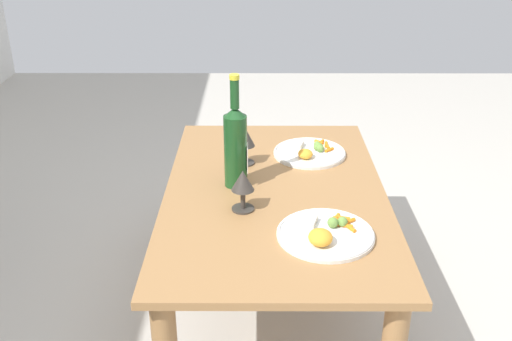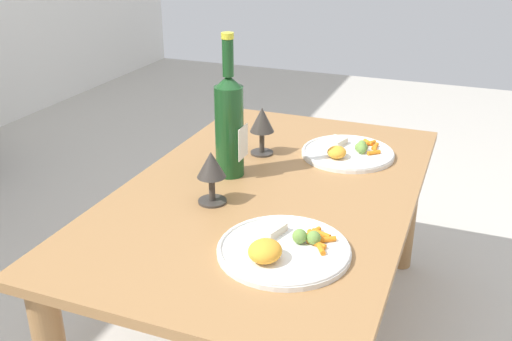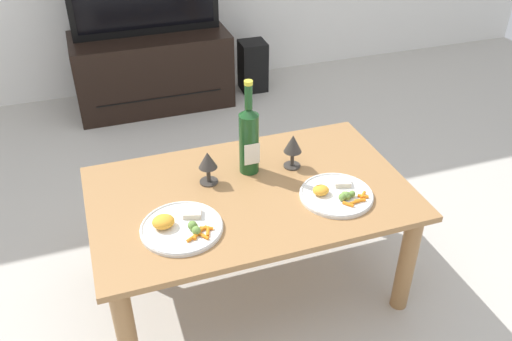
# 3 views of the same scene
# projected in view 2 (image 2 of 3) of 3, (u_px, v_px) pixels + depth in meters

# --- Properties ---
(ground_plane) EXTENTS (6.40, 6.40, 0.00)m
(ground_plane) POSITION_uv_depth(u_px,v_px,m) (268.00, 336.00, 1.78)
(ground_plane) COLOR #B7B2A8
(dining_table) EXTENTS (1.24, 0.76, 0.51)m
(dining_table) POSITION_uv_depth(u_px,v_px,m) (270.00, 215.00, 1.61)
(dining_table) COLOR #9E7042
(dining_table) RESTS_ON ground_plane
(wine_bottle) EXTENTS (0.08, 0.08, 0.40)m
(wine_bottle) POSITION_uv_depth(u_px,v_px,m) (229.00, 122.00, 1.59)
(wine_bottle) COLOR #19471E
(wine_bottle) RESTS_ON dining_table
(goblet_left) EXTENTS (0.07, 0.07, 0.14)m
(goblet_left) POSITION_uv_depth(u_px,v_px,m) (211.00, 168.00, 1.46)
(goblet_left) COLOR #38332D
(goblet_left) RESTS_ON dining_table
(goblet_right) EXTENTS (0.07, 0.07, 0.15)m
(goblet_right) POSITION_uv_depth(u_px,v_px,m) (262.00, 123.00, 1.76)
(goblet_right) COLOR #38332D
(goblet_right) RESTS_ON dining_table
(dinner_plate_left) EXTENTS (0.29, 0.29, 0.06)m
(dinner_plate_left) POSITION_uv_depth(u_px,v_px,m) (283.00, 248.00, 1.26)
(dinner_plate_left) COLOR white
(dinner_plate_left) RESTS_ON dining_table
(dinner_plate_right) EXTENTS (0.28, 0.28, 0.05)m
(dinner_plate_right) POSITION_uv_depth(u_px,v_px,m) (348.00, 152.00, 1.78)
(dinner_plate_right) COLOR white
(dinner_plate_right) RESTS_ON dining_table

